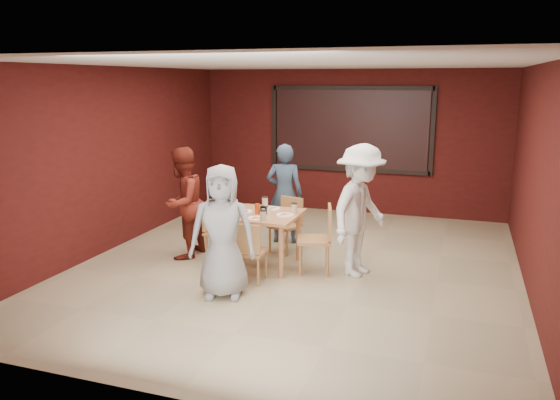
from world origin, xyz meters
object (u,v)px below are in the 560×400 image
(chair_front, at_px, (248,249))
(diner_right, at_px, (360,211))
(chair_right, at_px, (320,235))
(diner_front, at_px, (222,232))
(diner_back, at_px, (284,194))
(diner_left, at_px, (183,203))
(chair_left, at_px, (218,228))
(chair_back, at_px, (288,221))
(dining_table, at_px, (264,220))

(chair_front, bearing_deg, diner_right, 31.25)
(chair_right, bearing_deg, chair_front, -138.22)
(diner_front, bearing_deg, diner_right, 25.32)
(diner_back, relative_size, diner_left, 0.98)
(chair_front, distance_m, chair_right, 1.03)
(chair_left, bearing_deg, chair_front, -42.57)
(chair_right, bearing_deg, chair_back, 132.49)
(chair_front, bearing_deg, dining_table, 93.67)
(chair_front, height_order, diner_right, diner_right)
(chair_right, xyz_separation_m, diner_right, (0.52, 0.10, 0.36))
(chair_right, relative_size, diner_right, 0.53)
(dining_table, distance_m, chair_right, 0.83)
(diner_right, bearing_deg, chair_front, 140.13)
(chair_front, bearing_deg, chair_right, 41.78)
(chair_back, bearing_deg, diner_left, -151.26)
(chair_right, bearing_deg, diner_right, 10.42)
(dining_table, bearing_deg, diner_left, 179.51)
(chair_right, relative_size, diner_left, 0.57)
(chair_front, height_order, chair_back, chair_back)
(dining_table, bearing_deg, diner_right, 3.52)
(chair_left, bearing_deg, chair_right, 0.16)
(diner_left, distance_m, diner_right, 2.62)
(chair_front, height_order, diner_left, diner_left)
(chair_back, height_order, chair_right, chair_right)
(chair_front, height_order, chair_right, chair_right)
(chair_right, relative_size, diner_front, 0.57)
(chair_front, distance_m, diner_front, 0.62)
(dining_table, distance_m, chair_front, 0.73)
(dining_table, xyz_separation_m, diner_left, (-1.28, 0.01, 0.15))
(diner_back, xyz_separation_m, diner_right, (1.43, -1.12, 0.09))
(chair_front, bearing_deg, diner_left, 151.75)
(diner_front, bearing_deg, chair_left, 101.01)
(diner_front, xyz_separation_m, diner_back, (-0.01, 2.40, -0.01))
(chair_front, xyz_separation_m, chair_back, (0.05, 1.47, 0.01))
(dining_table, height_order, diner_left, diner_left)
(dining_table, xyz_separation_m, diner_back, (-0.10, 1.21, 0.13))
(chair_left, height_order, diner_right, diner_right)
(dining_table, height_order, diner_back, diner_back)
(chair_front, xyz_separation_m, diner_back, (-0.14, 1.91, 0.34))
(chair_right, xyz_separation_m, diner_back, (-0.91, 1.22, 0.28))
(diner_right, bearing_deg, chair_left, 111.71)
(diner_left, bearing_deg, chair_left, 88.76)
(chair_right, bearing_deg, diner_left, 179.32)
(chair_front, height_order, diner_back, diner_back)
(chair_front, relative_size, diner_front, 0.50)
(chair_right, xyz_separation_m, diner_left, (-2.10, 0.02, 0.29))
(dining_table, relative_size, chair_right, 1.04)
(chair_back, bearing_deg, dining_table, -97.33)
(chair_front, bearing_deg, chair_left, 137.43)
(dining_table, bearing_deg, chair_right, -0.97)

